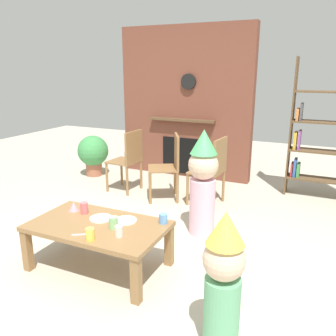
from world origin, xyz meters
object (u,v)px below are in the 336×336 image
object	(u,v)px
bookshelf	(320,136)
birthday_cake_slice	(74,206)
coffee_table	(98,230)
paper_plate_front	(126,220)
paper_cup_near_left	(84,208)
dining_chair_right	(213,167)
paper_plate_rear	(101,218)
dining_chair_middle	(170,163)
child_in_pink	(203,180)
dining_chair_left	(129,157)
paper_cup_center	(113,223)
potted_plant_short	(93,153)
paper_cup_far_right	(163,218)
child_with_cone_hat	(223,280)
paper_cup_near_right	(119,231)
paper_cup_far_left	(90,235)

from	to	relation	value
bookshelf	birthday_cake_slice	world-z (taller)	bookshelf
coffee_table	paper_plate_front	world-z (taller)	paper_plate_front
paper_cup_near_left	dining_chair_right	size ratio (longest dim) A/B	0.12
paper_plate_front	birthday_cake_slice	xyz separation A→B (m)	(-0.58, 0.00, 0.04)
paper_plate_rear	dining_chair_middle	bearing A→B (deg)	93.39
child_in_pink	dining_chair_left	size ratio (longest dim) A/B	1.27
paper_plate_rear	child_in_pink	distance (m)	1.16
dining_chair_left	dining_chair_middle	bearing A→B (deg)	-179.67
coffee_table	dining_chair_left	world-z (taller)	dining_chair_left
bookshelf	paper_cup_center	distance (m)	3.21
paper_cup_near_left	paper_plate_front	bearing A→B (deg)	1.64
paper_plate_rear	potted_plant_short	world-z (taller)	potted_plant_short
coffee_table	paper_cup_far_right	world-z (taller)	paper_cup_far_right
bookshelf	child_with_cone_hat	world-z (taller)	bookshelf
child_with_cone_hat	child_in_pink	xyz separation A→B (m)	(-0.66, 1.51, 0.10)
paper_cup_far_right	dining_chair_middle	xyz separation A→B (m)	(-0.66, 1.59, 0.04)
bookshelf	paper_plate_front	size ratio (longest dim) A/B	9.41
paper_cup_near_left	paper_plate_rear	xyz separation A→B (m)	(0.22, -0.04, -0.05)
paper_cup_near_left	dining_chair_left	xyz separation A→B (m)	(-0.56, 1.75, 0.03)
paper_cup_near_right	paper_plate_rear	bearing A→B (deg)	146.22
birthday_cake_slice	potted_plant_short	xyz separation A→B (m)	(-1.38, 2.17, -0.08)
potted_plant_short	child_with_cone_hat	bearing A→B (deg)	-42.68
birthday_cake_slice	child_in_pink	size ratio (longest dim) A/B	0.09
bookshelf	paper_cup_center	bearing A→B (deg)	-117.87
paper_cup_near_left	child_in_pink	size ratio (longest dim) A/B	0.09
paper_cup_near_left	birthday_cake_slice	size ratio (longest dim) A/B	1.09
dining_chair_middle	paper_cup_far_right	bearing A→B (deg)	83.83
paper_cup_near_right	paper_cup_far_right	world-z (taller)	paper_cup_near_right
paper_cup_near_right	dining_chair_middle	xyz separation A→B (m)	(-0.44, 1.97, 0.04)
paper_cup_near_right	paper_cup_far_left	xyz separation A→B (m)	(-0.17, -0.15, 0.01)
paper_cup_near_left	paper_cup_near_right	size ratio (longest dim) A/B	1.17
birthday_cake_slice	potted_plant_short	size ratio (longest dim) A/B	0.15
dining_chair_middle	birthday_cake_slice	bearing A→B (deg)	53.09
paper_cup_far_left	dining_chair_right	xyz separation A→B (m)	(0.33, 2.16, 0.03)
dining_chair_right	birthday_cake_slice	bearing A→B (deg)	69.40
child_in_pink	child_with_cone_hat	bearing A→B (deg)	53.76
birthday_cake_slice	potted_plant_short	bearing A→B (deg)	122.42
paper_plate_front	potted_plant_short	distance (m)	2.93
coffee_table	paper_cup_near_left	bearing A→B (deg)	150.72
paper_cup_far_left	dining_chair_middle	distance (m)	2.14
paper_cup_near_right	child_in_pink	distance (m)	1.22
paper_plate_rear	dining_chair_left	size ratio (longest dim) A/B	0.23
bookshelf	paper_plate_rear	world-z (taller)	bookshelf
child_with_cone_hat	dining_chair_right	world-z (taller)	child_with_cone_hat
paper_cup_center	child_in_pink	distance (m)	1.15
coffee_table	dining_chair_middle	size ratio (longest dim) A/B	1.33
paper_cup_far_right	child_in_pink	distance (m)	0.80
coffee_table	paper_cup_near_right	distance (m)	0.34
coffee_table	dining_chair_right	distance (m)	1.94
paper_plate_front	dining_chair_left	bearing A→B (deg)	119.98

